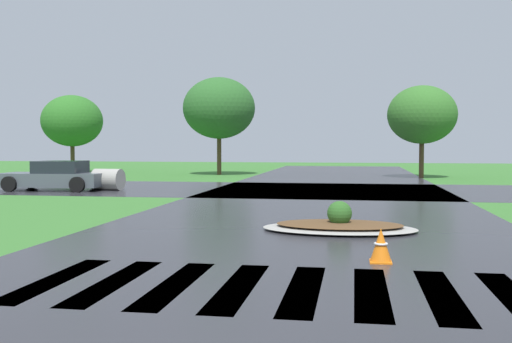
% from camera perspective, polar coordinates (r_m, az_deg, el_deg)
% --- Properties ---
extents(asphalt_roadway, '(9.95, 80.00, 0.01)m').
position_cam_1_polar(asphalt_roadway, '(13.45, 4.59, -5.75)').
color(asphalt_roadway, '#2B2B30').
rests_on(asphalt_roadway, ground).
extents(asphalt_cross_road, '(90.00, 8.96, 0.01)m').
position_cam_1_polar(asphalt_cross_road, '(25.46, 6.89, -1.79)').
color(asphalt_cross_road, '#2B2B30').
rests_on(asphalt_cross_road, ground).
extents(crosswalk_stripes, '(6.75, 2.89, 0.01)m').
position_cam_1_polar(crosswalk_stripes, '(8.27, 1.43, -11.09)').
color(crosswalk_stripes, white).
rests_on(crosswalk_stripes, ground).
extents(median_island, '(3.49, 2.05, 0.68)m').
position_cam_1_polar(median_island, '(13.62, 8.01, -5.13)').
color(median_island, '#9E9B93').
rests_on(median_island, ground).
extents(car_silver_hatch, '(4.40, 2.22, 1.26)m').
position_cam_1_polar(car_silver_hatch, '(26.61, -18.73, -0.47)').
color(car_silver_hatch, '#4C545B').
rests_on(car_silver_hatch, ground).
extents(drainage_pipe_stack, '(1.29, 1.03, 0.91)m').
position_cam_1_polar(drainage_pipe_stack, '(26.08, -14.02, -0.75)').
color(drainage_pipe_stack, '#9E9B93').
rests_on(drainage_pipe_stack, ground).
extents(traffic_cone, '(0.37, 0.37, 0.58)m').
position_cam_1_polar(traffic_cone, '(10.12, 11.89, -7.02)').
color(traffic_cone, orange).
rests_on(traffic_cone, ground).
extents(background_treeline, '(47.53, 6.42, 6.22)m').
position_cam_1_polar(background_treeline, '(37.17, 12.10, 5.45)').
color(background_treeline, '#4C3823').
rests_on(background_treeline, ground).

